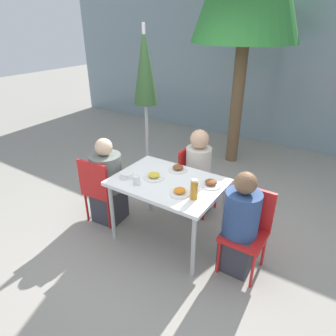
% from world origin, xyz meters
% --- Properties ---
extents(ground_plane, '(24.00, 24.00, 0.00)m').
position_xyz_m(ground_plane, '(0.00, 0.00, 0.00)').
color(ground_plane, gray).
extents(building_facade, '(10.00, 0.20, 3.00)m').
position_xyz_m(building_facade, '(0.00, 3.73, 1.50)').
color(building_facade, gray).
rests_on(building_facade, ground).
extents(dining_table, '(1.14, 0.82, 0.76)m').
position_xyz_m(dining_table, '(0.00, 0.00, 0.69)').
color(dining_table, white).
rests_on(dining_table, ground).
extents(chair_left, '(0.44, 0.44, 0.85)m').
position_xyz_m(chair_left, '(-0.86, -0.16, 0.49)').
color(chair_left, red).
rests_on(chair_left, ground).
extents(person_left, '(0.37, 0.37, 1.08)m').
position_xyz_m(person_left, '(-0.82, -0.08, 0.50)').
color(person_left, '#383842').
rests_on(person_left, ground).
extents(chair_right, '(0.40, 0.40, 0.85)m').
position_xyz_m(chair_right, '(0.87, 0.08, 0.49)').
color(chair_right, red).
rests_on(chair_right, ground).
extents(person_right, '(0.34, 0.34, 1.08)m').
position_xyz_m(person_right, '(0.82, -0.00, 0.51)').
color(person_right, '#383842').
rests_on(person_right, ground).
extents(chair_far, '(0.41, 0.41, 0.85)m').
position_xyz_m(chair_far, '(-0.06, 0.71, 0.49)').
color(chair_far, red).
rests_on(chair_far, ground).
extents(person_far, '(0.31, 0.31, 1.13)m').
position_xyz_m(person_far, '(0.02, 0.66, 0.54)').
color(person_far, black).
rests_on(person_far, ground).
extents(closed_umbrella, '(0.36, 0.36, 2.24)m').
position_xyz_m(closed_umbrella, '(-1.02, 1.00, 1.62)').
color(closed_umbrella, '#333333').
rests_on(closed_umbrella, ground).
extents(plate_0, '(0.22, 0.22, 0.06)m').
position_xyz_m(plate_0, '(-0.04, 0.27, 0.78)').
color(plate_0, white).
rests_on(plate_0, dining_table).
extents(plate_1, '(0.22, 0.22, 0.06)m').
position_xyz_m(plate_1, '(-0.16, -0.03, 0.78)').
color(plate_1, white).
rests_on(plate_1, dining_table).
extents(plate_2, '(0.22, 0.22, 0.06)m').
position_xyz_m(plate_2, '(0.42, 0.16, 0.78)').
color(plate_2, white).
rests_on(plate_2, dining_table).
extents(plate_3, '(0.21, 0.21, 0.06)m').
position_xyz_m(plate_3, '(0.24, -0.16, 0.78)').
color(plate_3, white).
rests_on(plate_3, dining_table).
extents(bottle, '(0.07, 0.07, 0.20)m').
position_xyz_m(bottle, '(0.39, -0.16, 0.85)').
color(bottle, '#B7751E').
rests_on(bottle, dining_table).
extents(drinking_cup, '(0.07, 0.07, 0.09)m').
position_xyz_m(drinking_cup, '(-0.23, -0.24, 0.80)').
color(drinking_cup, white).
rests_on(drinking_cup, dining_table).
extents(salad_bowl, '(0.15, 0.15, 0.06)m').
position_xyz_m(salad_bowl, '(-0.41, -0.17, 0.78)').
color(salad_bowl, white).
rests_on(salad_bowl, dining_table).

